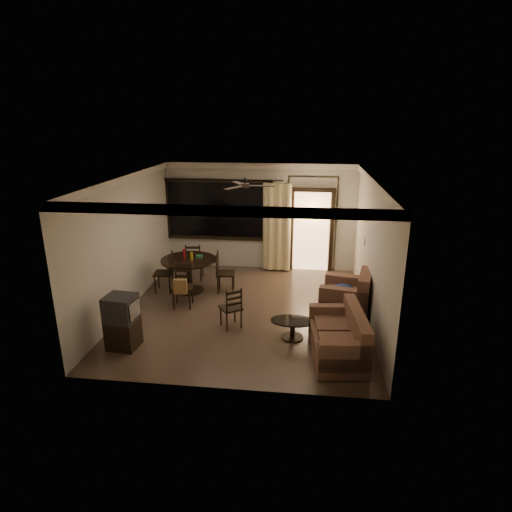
# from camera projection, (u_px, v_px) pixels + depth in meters

# --- Properties ---
(ground) EXTENTS (5.50, 5.50, 0.00)m
(ground) POSITION_uv_depth(u_px,v_px,m) (246.00, 310.00, 9.07)
(ground) COLOR #7F6651
(ground) RESTS_ON ground
(room_shell) EXTENTS (5.50, 6.70, 5.50)m
(room_shell) POSITION_uv_depth(u_px,v_px,m) (281.00, 209.00, 10.11)
(room_shell) COLOR beige
(room_shell) RESTS_ON ground
(dining_table) EXTENTS (1.27, 1.27, 1.01)m
(dining_table) POSITION_uv_depth(u_px,v_px,m) (189.00, 266.00, 9.89)
(dining_table) COLOR black
(dining_table) RESTS_ON ground
(dining_chair_west) EXTENTS (0.46, 0.46, 0.95)m
(dining_chair_west) POSITION_uv_depth(u_px,v_px,m) (165.00, 280.00, 9.98)
(dining_chair_west) COLOR black
(dining_chair_west) RESTS_ON ground
(dining_chair_east) EXTENTS (0.46, 0.46, 0.95)m
(dining_chair_east) POSITION_uv_depth(u_px,v_px,m) (225.00, 280.00, 9.98)
(dining_chair_east) COLOR black
(dining_chair_east) RESTS_ON ground
(dining_chair_south) EXTENTS (0.46, 0.51, 0.95)m
(dining_chair_south) POSITION_uv_depth(u_px,v_px,m) (183.00, 293.00, 9.18)
(dining_chair_south) COLOR black
(dining_chair_south) RESTS_ON ground
(dining_chair_north) EXTENTS (0.46, 0.46, 0.95)m
(dining_chair_north) POSITION_uv_depth(u_px,v_px,m) (195.00, 268.00, 10.75)
(dining_chair_north) COLOR black
(dining_chair_north) RESTS_ON ground
(tv_cabinet) EXTENTS (0.56, 0.51, 0.98)m
(tv_cabinet) POSITION_uv_depth(u_px,v_px,m) (122.00, 322.00, 7.50)
(tv_cabinet) COLOR black
(tv_cabinet) RESTS_ON ground
(sofa) EXTENTS (0.96, 1.61, 0.82)m
(sofa) POSITION_uv_depth(u_px,v_px,m) (341.00, 339.00, 7.25)
(sofa) COLOR #462620
(sofa) RESTS_ON ground
(armchair) EXTENTS (1.12, 1.12, 0.96)m
(armchair) POSITION_uv_depth(u_px,v_px,m) (348.00, 298.00, 8.69)
(armchair) COLOR #462620
(armchair) RESTS_ON ground
(coffee_table) EXTENTS (0.82, 0.49, 0.36)m
(coffee_table) POSITION_uv_depth(u_px,v_px,m) (293.00, 326.00, 7.88)
(coffee_table) COLOR black
(coffee_table) RESTS_ON ground
(side_chair) EXTENTS (0.52, 0.52, 0.85)m
(side_chair) POSITION_uv_depth(u_px,v_px,m) (231.00, 315.00, 8.29)
(side_chair) COLOR black
(side_chair) RESTS_ON ground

